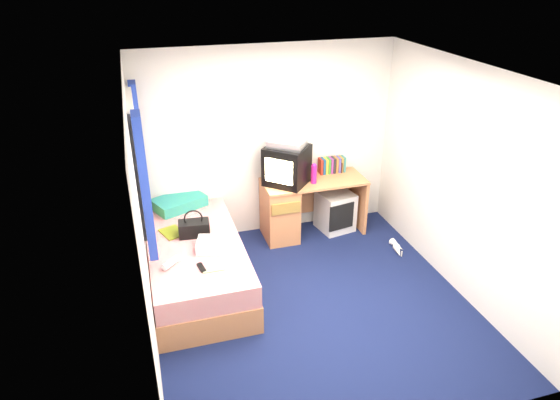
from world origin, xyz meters
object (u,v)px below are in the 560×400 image
object	(u,v)px
aerosol_can	(303,174)
water_bottle	(171,263)
magazine	(172,232)
pillow	(179,202)
crt_tv	(287,165)
colour_swatch_fan	(214,270)
storage_cube	(335,211)
picture_frame	(341,166)
remote_control	(201,268)
white_heels	(398,248)
handbag	(194,228)
desk	(293,207)
pink_water_bottle	(314,174)
towel	(213,245)
vcr	(287,143)
bed	(196,263)

from	to	relation	value
aerosol_can	water_bottle	xyz separation A→B (m)	(-1.76, -1.14, -0.26)
magazine	pillow	bearing A→B (deg)	76.43
crt_tv	colour_swatch_fan	xyz separation A→B (m)	(-1.15, -1.33, -0.44)
storage_cube	magazine	distance (m)	2.21
picture_frame	remote_control	bearing A→B (deg)	-126.28
pillow	white_heels	xyz separation A→B (m)	(2.52, -0.89, -0.56)
handbag	water_bottle	xyz separation A→B (m)	(-0.31, -0.54, -0.06)
pillow	desk	xyz separation A→B (m)	(1.40, -0.13, -0.20)
water_bottle	handbag	bearing A→B (deg)	60.37
pillow	aerosol_can	bearing A→B (deg)	-4.65
storage_cube	water_bottle	distance (m)	2.51
pink_water_bottle	towel	xyz separation A→B (m)	(-1.41, -0.85, -0.27)
picture_frame	remote_control	xyz separation A→B (m)	(-2.05, -1.41, -0.27)
crt_tv	vcr	bearing A→B (deg)	90.00
vcr	water_bottle	size ratio (longest dim) A/B	2.15
crt_tv	pink_water_bottle	xyz separation A→B (m)	(0.32, -0.09, -0.12)
water_bottle	pillow	bearing A→B (deg)	79.95
colour_swatch_fan	white_heels	distance (m)	2.47
magazine	crt_tv	bearing A→B (deg)	18.09
magazine	towel	bearing A→B (deg)	-50.82
pillow	magazine	world-z (taller)	pillow
desk	towel	bearing A→B (deg)	-141.17
water_bottle	colour_swatch_fan	size ratio (longest dim) A/B	0.91
bed	desk	bearing A→B (deg)	28.81
desk	storage_cube	bearing A→B (deg)	0.05
remote_control	desk	bearing A→B (deg)	33.45
towel	colour_swatch_fan	world-z (taller)	towel
vcr	white_heels	size ratio (longest dim) A/B	1.19
pink_water_bottle	remote_control	size ratio (longest dim) A/B	1.44
storage_cube	towel	distance (m)	2.03
bed	towel	world-z (taller)	towel
pink_water_bottle	towel	world-z (taller)	pink_water_bottle
pink_water_bottle	water_bottle	xyz separation A→B (m)	(-1.87, -1.04, -0.29)
aerosol_can	remote_control	size ratio (longest dim) A/B	1.06
crt_tv	pillow	bearing A→B (deg)	-143.33
bed	water_bottle	bearing A→B (deg)	-125.69
towel	pillow	bearing A→B (deg)	102.09
desk	water_bottle	xyz separation A→B (m)	(-1.62, -1.13, 0.17)
water_bottle	colour_swatch_fan	world-z (taller)	water_bottle
magazine	remote_control	xyz separation A→B (m)	(0.21, -0.78, 0.00)
bed	colour_swatch_fan	bearing A→B (deg)	-79.38
pillow	desk	distance (m)	1.42
vcr	handbag	xyz separation A→B (m)	(-1.24, -0.60, -0.64)
picture_frame	pink_water_bottle	bearing A→B (deg)	-133.50
pink_water_bottle	vcr	bearing A→B (deg)	163.30
crt_tv	picture_frame	world-z (taller)	crt_tv
vcr	aerosol_can	bearing A→B (deg)	38.69
picture_frame	handbag	world-z (taller)	picture_frame
bed	desk	xyz separation A→B (m)	(1.34, 0.74, 0.14)
crt_tv	water_bottle	distance (m)	1.96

